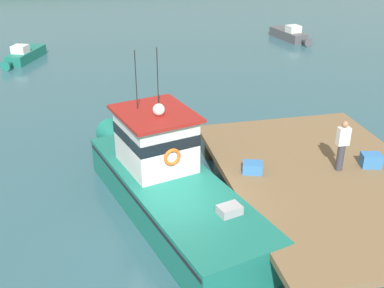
# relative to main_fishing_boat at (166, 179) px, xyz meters

# --- Properties ---
(ground_plane) EXTENTS (200.00, 200.00, 0.00)m
(ground_plane) POSITION_rel_main_fishing_boat_xyz_m (-0.05, -1.15, -1.01)
(ground_plane) COLOR #2D5660
(dock) EXTENTS (6.00, 9.00, 1.20)m
(dock) POSITION_rel_main_fishing_boat_xyz_m (4.75, -1.15, 0.07)
(dock) COLOR #4C3D2D
(dock) RESTS_ON ground
(main_fishing_boat) EXTENTS (4.62, 9.93, 4.80)m
(main_fishing_boat) POSITION_rel_main_fishing_boat_xyz_m (0.00, 0.00, 0.00)
(main_fishing_boat) COLOR #196B5B
(main_fishing_boat) RESTS_ON ground
(crate_stack_near_edge) EXTENTS (0.69, 0.57, 0.43)m
(crate_stack_near_edge) POSITION_rel_main_fishing_boat_xyz_m (6.33, -0.92, 0.41)
(crate_stack_near_edge) COLOR #3370B2
(crate_stack_near_edge) RESTS_ON dock
(crate_single_far) EXTENTS (0.71, 0.61, 0.34)m
(crate_single_far) POSITION_rel_main_fishing_boat_xyz_m (2.61, -0.49, 0.36)
(crate_single_far) COLOR #3370B2
(crate_single_far) RESTS_ON dock
(deckhand_by_the_boat) EXTENTS (0.36, 0.22, 1.63)m
(deckhand_by_the_boat) POSITION_rel_main_fishing_boat_xyz_m (5.27, -0.90, 1.05)
(deckhand_by_the_boat) COLOR #383842
(deckhand_by_the_boat) RESTS_ON dock
(moored_boat_far_left) EXTENTS (1.70, 4.42, 1.10)m
(moored_boat_far_left) POSITION_rel_main_fishing_boat_xyz_m (12.60, 19.88, -0.63)
(moored_boat_far_left) COLOR #4C4C51
(moored_boat_far_left) RESTS_ON ground
(moored_boat_outer_mooring) EXTENTS (2.44, 4.19, 1.07)m
(moored_boat_outer_mooring) POSITION_rel_main_fishing_boat_xyz_m (-5.88, 18.25, -0.64)
(moored_boat_outer_mooring) COLOR #196B5B
(moored_boat_outer_mooring) RESTS_ON ground
(mooring_buoy_channel_marker) EXTENTS (0.34, 0.34, 0.34)m
(mooring_buoy_channel_marker) POSITION_rel_main_fishing_boat_xyz_m (3.45, 4.97, -0.84)
(mooring_buoy_channel_marker) COLOR silver
(mooring_buoy_channel_marker) RESTS_ON ground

